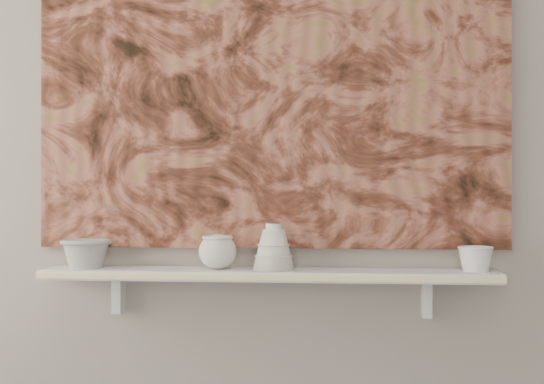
# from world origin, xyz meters

# --- Properties ---
(wall_back) EXTENTS (3.60, 0.00, 3.60)m
(wall_back) POSITION_xyz_m (0.00, 1.60, 1.35)
(wall_back) COLOR gray
(wall_back) RESTS_ON floor
(shelf) EXTENTS (1.40, 0.18, 0.03)m
(shelf) POSITION_xyz_m (0.00, 1.51, 0.92)
(shelf) COLOR silver
(shelf) RESTS_ON wall_back
(shelf_stripe) EXTENTS (1.40, 0.01, 0.02)m
(shelf_stripe) POSITION_xyz_m (0.00, 1.41, 0.92)
(shelf_stripe) COLOR #FBEEA7
(shelf_stripe) RESTS_ON shelf
(bracket_left) EXTENTS (0.03, 0.06, 0.12)m
(bracket_left) POSITION_xyz_m (-0.49, 1.57, 0.84)
(bracket_left) COLOR silver
(bracket_left) RESTS_ON wall_back
(bracket_right) EXTENTS (0.03, 0.06, 0.12)m
(bracket_right) POSITION_xyz_m (0.49, 1.57, 0.84)
(bracket_right) COLOR silver
(bracket_right) RESTS_ON wall_back
(painting) EXTENTS (1.50, 0.02, 1.10)m
(painting) POSITION_xyz_m (0.00, 1.59, 1.54)
(painting) COLOR brown
(painting) RESTS_ON wall_back
(house_motif) EXTENTS (0.09, 0.00, 0.08)m
(house_motif) POSITION_xyz_m (0.45, 1.57, 1.23)
(house_motif) COLOR black
(house_motif) RESTS_ON painting
(bowl_grey) EXTENTS (0.19, 0.19, 0.09)m
(bowl_grey) POSITION_xyz_m (-0.58, 1.51, 0.98)
(bowl_grey) COLOR gray
(bowl_grey) RESTS_ON shelf
(cup_cream) EXTENTS (0.16, 0.16, 0.11)m
(cup_cream) POSITION_xyz_m (-0.16, 1.51, 0.98)
(cup_cream) COLOR silver
(cup_cream) RESTS_ON shelf
(bell_vessel) EXTENTS (0.14, 0.14, 0.14)m
(bell_vessel) POSITION_xyz_m (0.02, 1.51, 1.00)
(bell_vessel) COLOR beige
(bell_vessel) RESTS_ON shelf
(bowl_white) EXTENTS (0.13, 0.13, 0.08)m
(bowl_white) POSITION_xyz_m (0.63, 1.51, 0.97)
(bowl_white) COLOR white
(bowl_white) RESTS_ON shelf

